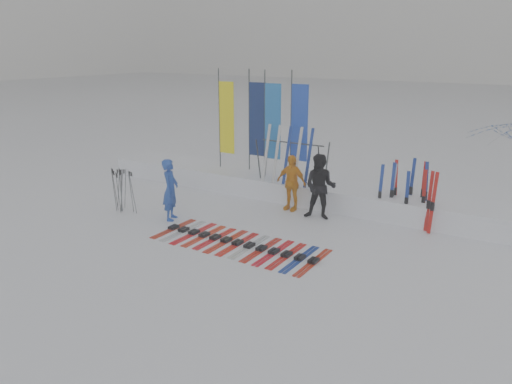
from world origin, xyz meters
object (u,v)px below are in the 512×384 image
Objects in this scene: person_black at (320,187)px; ski_row at (238,243)px; person_yellow at (291,183)px; ski_rack at (292,156)px; person_blue at (170,190)px.

person_black reaches higher than ski_row.
ski_rack reaches higher than person_yellow.
person_blue reaches higher than person_yellow.
person_black is at bearing 72.79° from ski_row.
person_black is (3.34, 2.15, 0.06)m from person_blue.
person_blue is 3.72m from ski_rack.
ski_rack is (-1.36, 0.95, 0.50)m from person_black.
ski_row is (-0.83, -2.69, -0.85)m from person_black.
person_blue is 2.68m from ski_row.
person_yellow is at bearing 93.49° from ski_row.
ski_row is at bearing -127.60° from person_blue.
ski_row is (2.50, -0.55, -0.79)m from person_blue.
ski_rack is at bearing 98.20° from ski_row.
person_black is 1.11× the size of person_yellow.
person_blue is at bearing 167.65° from ski_row.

